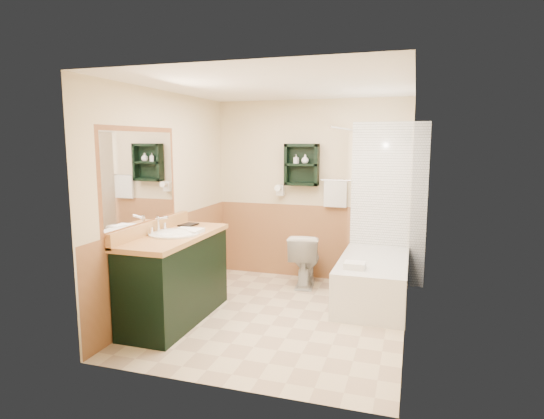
{
  "coord_description": "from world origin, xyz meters",
  "views": [
    {
      "loc": [
        1.33,
        -4.45,
        1.86
      ],
      "look_at": [
        -0.13,
        0.2,
        1.12
      ],
      "focal_mm": 30.0,
      "sensor_mm": 36.0,
      "label": 1
    }
  ],
  "objects_px": {
    "toilet": "(305,259)",
    "soap_bottle_b": "(305,160)",
    "wall_shelf": "(302,165)",
    "vanity": "(176,277)",
    "soap_bottle_a": "(296,161)",
    "vanity_book": "(182,216)",
    "hair_dryer": "(280,190)",
    "bathtub": "(373,280)"
  },
  "relations": [
    {
      "from": "toilet",
      "to": "soap_bottle_b",
      "type": "height_order",
      "value": "soap_bottle_b"
    },
    {
      "from": "wall_shelf",
      "to": "vanity",
      "type": "bearing_deg",
      "value": -116.31
    },
    {
      "from": "wall_shelf",
      "to": "soap_bottle_a",
      "type": "relative_size",
      "value": 4.67
    },
    {
      "from": "wall_shelf",
      "to": "vanity_book",
      "type": "bearing_deg",
      "value": -128.61
    },
    {
      "from": "hair_dryer",
      "to": "vanity",
      "type": "distance_m",
      "value": 2.07
    },
    {
      "from": "vanity",
      "to": "soap_bottle_a",
      "type": "bearing_deg",
      "value": 65.54
    },
    {
      "from": "vanity",
      "to": "bathtub",
      "type": "relative_size",
      "value": 0.96
    },
    {
      "from": "bathtub",
      "to": "toilet",
      "type": "bearing_deg",
      "value": 157.33
    },
    {
      "from": "hair_dryer",
      "to": "soap_bottle_a",
      "type": "bearing_deg",
      "value": -7.57
    },
    {
      "from": "hair_dryer",
      "to": "soap_bottle_a",
      "type": "distance_m",
      "value": 0.45
    },
    {
      "from": "wall_shelf",
      "to": "hair_dryer",
      "type": "distance_m",
      "value": 0.46
    },
    {
      "from": "soap_bottle_a",
      "to": "soap_bottle_b",
      "type": "xyz_separation_m",
      "value": [
        0.12,
        0.0,
        0.02
      ]
    },
    {
      "from": "hair_dryer",
      "to": "vanity",
      "type": "bearing_deg",
      "value": -107.97
    },
    {
      "from": "bathtub",
      "to": "soap_bottle_b",
      "type": "height_order",
      "value": "soap_bottle_b"
    },
    {
      "from": "toilet",
      "to": "soap_bottle_b",
      "type": "relative_size",
      "value": 5.72
    },
    {
      "from": "soap_bottle_a",
      "to": "soap_bottle_b",
      "type": "height_order",
      "value": "soap_bottle_b"
    },
    {
      "from": "soap_bottle_a",
      "to": "soap_bottle_b",
      "type": "relative_size",
      "value": 0.98
    },
    {
      "from": "hair_dryer",
      "to": "vanity_book",
      "type": "xyz_separation_m",
      "value": [
        -0.76,
        -1.35,
        -0.18
      ]
    },
    {
      "from": "wall_shelf",
      "to": "soap_bottle_b",
      "type": "xyz_separation_m",
      "value": [
        0.05,
        -0.01,
        0.06
      ]
    },
    {
      "from": "vanity_book",
      "to": "bathtub",
      "type": "bearing_deg",
      "value": 24.37
    },
    {
      "from": "hair_dryer",
      "to": "soap_bottle_b",
      "type": "relative_size",
      "value": 1.99
    },
    {
      "from": "vanity",
      "to": "soap_bottle_a",
      "type": "xyz_separation_m",
      "value": [
        0.82,
        1.8,
        1.14
      ]
    },
    {
      "from": "vanity_book",
      "to": "soap_bottle_b",
      "type": "bearing_deg",
      "value": 56.33
    },
    {
      "from": "bathtub",
      "to": "vanity_book",
      "type": "distance_m",
      "value": 2.32
    },
    {
      "from": "vanity",
      "to": "soap_bottle_a",
      "type": "height_order",
      "value": "soap_bottle_a"
    },
    {
      "from": "vanity",
      "to": "toilet",
      "type": "distance_m",
      "value": 1.85
    },
    {
      "from": "wall_shelf",
      "to": "bathtub",
      "type": "xyz_separation_m",
      "value": [
        1.03,
        -0.65,
        -1.29
      ]
    },
    {
      "from": "bathtub",
      "to": "toilet",
      "type": "relative_size",
      "value": 2.17
    },
    {
      "from": "soap_bottle_a",
      "to": "soap_bottle_b",
      "type": "bearing_deg",
      "value": 0.0
    },
    {
      "from": "hair_dryer",
      "to": "soap_bottle_a",
      "type": "relative_size",
      "value": 2.04
    },
    {
      "from": "vanity_book",
      "to": "soap_bottle_b",
      "type": "height_order",
      "value": "soap_bottle_b"
    },
    {
      "from": "vanity",
      "to": "soap_bottle_a",
      "type": "relative_size",
      "value": 12.23
    },
    {
      "from": "bathtub",
      "to": "soap_bottle_b",
      "type": "xyz_separation_m",
      "value": [
        -0.98,
        0.64,
        1.36
      ]
    },
    {
      "from": "bathtub",
      "to": "toilet",
      "type": "xyz_separation_m",
      "value": [
        -0.9,
        0.38,
        0.08
      ]
    },
    {
      "from": "vanity",
      "to": "bathtub",
      "type": "height_order",
      "value": "vanity"
    },
    {
      "from": "soap_bottle_b",
      "to": "vanity",
      "type": "bearing_deg",
      "value": -117.57
    },
    {
      "from": "hair_dryer",
      "to": "vanity_book",
      "type": "relative_size",
      "value": 1.13
    },
    {
      "from": "toilet",
      "to": "vanity_book",
      "type": "relative_size",
      "value": 3.24
    },
    {
      "from": "wall_shelf",
      "to": "vanity",
      "type": "xyz_separation_m",
      "value": [
        -0.89,
        -1.81,
        -1.09
      ]
    },
    {
      "from": "vanity_book",
      "to": "vanity",
      "type": "bearing_deg",
      "value": -64.85
    },
    {
      "from": "wall_shelf",
      "to": "hair_dryer",
      "type": "bearing_deg",
      "value": 175.24
    },
    {
      "from": "wall_shelf",
      "to": "soap_bottle_a",
      "type": "distance_m",
      "value": 0.09
    }
  ]
}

